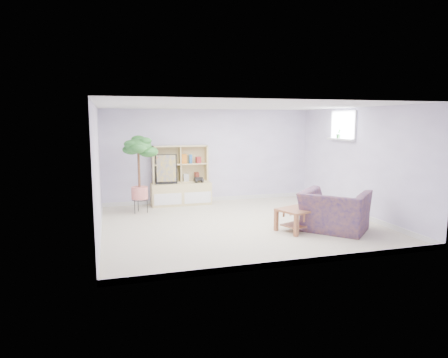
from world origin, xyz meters
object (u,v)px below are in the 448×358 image
object	(u,v)px
coffee_table	(304,218)
armchair	(334,208)
floor_tree	(139,175)
storage_unit	(181,175)

from	to	relation	value
coffee_table	armchair	distance (m)	0.62
coffee_table	floor_tree	world-z (taller)	floor_tree
coffee_table	armchair	size ratio (longest dim) A/B	0.89
coffee_table	armchair	world-z (taller)	armchair
coffee_table	armchair	xyz separation A→B (m)	(0.50, -0.27, 0.23)
storage_unit	coffee_table	xyz separation A→B (m)	(1.89, -2.97, -0.53)
floor_tree	armchair	distance (m)	4.36
storage_unit	armchair	bearing A→B (deg)	-53.59
storage_unit	coffee_table	size ratio (longest dim) A/B	1.40
storage_unit	floor_tree	distance (m)	1.26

